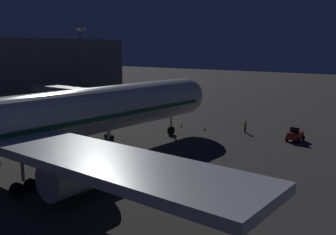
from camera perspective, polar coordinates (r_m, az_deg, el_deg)
name	(u,v)px	position (r m, az deg, el deg)	size (l,w,h in m)	color
ground_plane	(117,150)	(47.07, -7.67, -4.87)	(320.00, 320.00, 0.00)	#383533
airliner_at_gate	(18,125)	(38.42, -21.70, -1.09)	(51.68, 59.39, 17.88)	silver
jet_bridge	(82,98)	(56.03, -12.77, 2.94)	(19.21, 3.40, 6.84)	#9E9E99
apron_floodlight_mast	(81,63)	(74.95, -12.90, 7.95)	(2.90, 0.50, 16.13)	#59595E
baggage_tug_spare	(295,135)	(53.69, 18.60, -2.57)	(1.86, 2.43, 1.95)	maroon
ground_crew_under_port_wing	(245,126)	(57.22, 11.55, -1.24)	(0.40, 0.40, 1.80)	black
traffic_cone_nose_port	(205,128)	(57.94, 5.53, -1.66)	(0.36, 0.36, 0.55)	orange
traffic_cone_nose_starboard	(181,125)	(60.38, 2.03, -1.13)	(0.36, 0.36, 0.55)	orange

